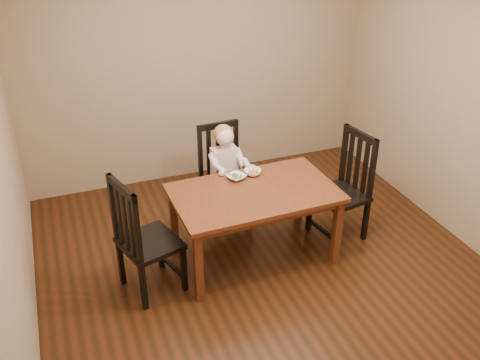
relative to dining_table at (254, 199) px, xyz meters
name	(u,v)px	position (x,y,z in m)	size (l,w,h in m)	color
room	(267,133)	(0.04, -0.16, 0.71)	(4.01, 4.01, 2.71)	#401D0D
dining_table	(254,199)	(0.00, 0.00, 0.00)	(1.48, 0.91, 0.73)	#4A1F11
chair_child	(223,177)	(-0.04, 0.74, -0.14)	(0.47, 0.45, 1.04)	black
chair_left	(143,239)	(-1.03, -0.09, -0.12)	(0.57, 0.58, 1.10)	black
chair_right	(344,188)	(0.97, 0.07, -0.12)	(0.52, 0.54, 1.09)	black
toddler	(225,166)	(-0.04, 0.69, 0.01)	(0.33, 0.42, 0.57)	beige
bowl_peas	(236,177)	(-0.07, 0.26, 0.11)	(0.17, 0.17, 0.04)	white
bowl_veg	(253,172)	(0.10, 0.29, 0.11)	(0.16, 0.16, 0.05)	white
fork	(233,176)	(-0.11, 0.24, 0.13)	(0.11, 0.09, 0.05)	silver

